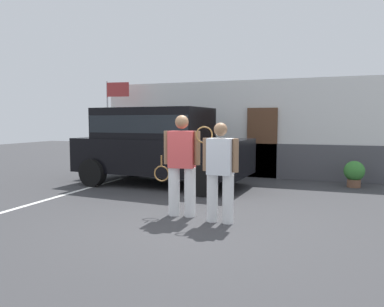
{
  "coord_description": "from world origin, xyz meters",
  "views": [
    {
      "loc": [
        2.2,
        -5.68,
        1.7
      ],
      "look_at": [
        -0.26,
        1.2,
        1.05
      ],
      "focal_mm": 33.98,
      "sensor_mm": 36.0,
      "label": 1
    }
  ],
  "objects_px": {
    "parked_suv": "(159,142)",
    "potted_plant_by_porch": "(354,173)",
    "tennis_player_woman": "(220,171)",
    "flag_pole": "(113,110)",
    "tennis_player_man": "(182,164)"
  },
  "relations": [
    {
      "from": "parked_suv",
      "to": "potted_plant_by_porch",
      "type": "height_order",
      "value": "parked_suv"
    },
    {
      "from": "parked_suv",
      "to": "flag_pole",
      "type": "height_order",
      "value": "flag_pole"
    },
    {
      "from": "parked_suv",
      "to": "tennis_player_man",
      "type": "xyz_separation_m",
      "value": [
        1.77,
        -2.82,
        -0.21
      ]
    },
    {
      "from": "tennis_player_woman",
      "to": "potted_plant_by_porch",
      "type": "height_order",
      "value": "tennis_player_woman"
    },
    {
      "from": "parked_suv",
      "to": "potted_plant_by_porch",
      "type": "xyz_separation_m",
      "value": [
        4.92,
        1.33,
        -0.77
      ]
    },
    {
      "from": "tennis_player_woman",
      "to": "flag_pole",
      "type": "distance_m",
      "value": 6.69
    },
    {
      "from": "parked_suv",
      "to": "potted_plant_by_porch",
      "type": "relative_size",
      "value": 6.92
    },
    {
      "from": "potted_plant_by_porch",
      "to": "parked_suv",
      "type": "bearing_deg",
      "value": -164.85
    },
    {
      "from": "parked_suv",
      "to": "tennis_player_man",
      "type": "relative_size",
      "value": 2.61
    },
    {
      "from": "parked_suv",
      "to": "flag_pole",
      "type": "bearing_deg",
      "value": 151.87
    },
    {
      "from": "potted_plant_by_porch",
      "to": "flag_pole",
      "type": "height_order",
      "value": "flag_pole"
    },
    {
      "from": "flag_pole",
      "to": "parked_suv",
      "type": "bearing_deg",
      "value": -32.33
    },
    {
      "from": "parked_suv",
      "to": "tennis_player_man",
      "type": "height_order",
      "value": "parked_suv"
    },
    {
      "from": "parked_suv",
      "to": "potted_plant_by_porch",
      "type": "distance_m",
      "value": 5.16
    },
    {
      "from": "tennis_player_woman",
      "to": "flag_pole",
      "type": "xyz_separation_m",
      "value": [
        -4.83,
        4.47,
        1.2
      ]
    }
  ]
}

